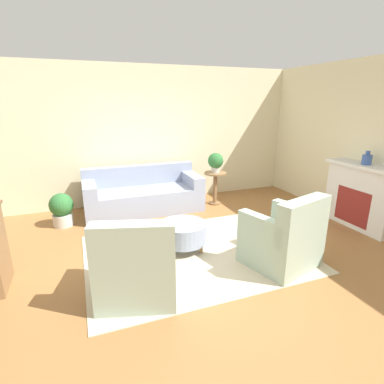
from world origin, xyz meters
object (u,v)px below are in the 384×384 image
ottoman_table (183,232)px  vase_mantel_near (367,159)px  armchair_left (137,267)px  side_table (215,183)px  potted_plant_on_side_table (216,162)px  couch (143,195)px  armchair_right (284,239)px  potted_plant_floor (62,209)px

ottoman_table → vase_mantel_near: 3.25m
armchair_left → ottoman_table: armchair_left is taller
side_table → vase_mantel_near: size_ratio=3.01×
potted_plant_on_side_table → couch: bearing=173.8°
armchair_left → side_table: 3.36m
armchair_right → potted_plant_on_side_table: potted_plant_on_side_table is taller
potted_plant_on_side_table → side_table: bearing=45.0°
side_table → couch: bearing=173.8°
potted_plant_on_side_table → armchair_left: bearing=-129.5°
side_table → potted_plant_on_side_table: bearing=-135.0°
side_table → potted_plant_floor: 2.98m
potted_plant_floor → armchair_right: bearing=-41.9°
armchair_right → vase_mantel_near: bearing=17.2°
ottoman_table → potted_plant_on_side_table: size_ratio=1.67×
armchair_left → vase_mantel_near: 4.07m
armchair_right → ottoman_table: armchair_right is taller
couch → potted_plant_floor: couch is taller
vase_mantel_near → potted_plant_on_side_table: bearing=132.5°
ottoman_table → armchair_left: bearing=-133.2°
side_table → potted_plant_floor: side_table is taller
couch → potted_plant_on_side_table: potted_plant_on_side_table is taller
armchair_left → couch: bearing=76.8°
armchair_right → armchair_left: bearing=180.0°
side_table → potted_plant_floor: (-2.98, -0.12, -0.14)m
ottoman_table → armchair_right: bearing=-39.1°
vase_mantel_near → armchair_left: bearing=-170.9°
potted_plant_on_side_table → potted_plant_floor: (-2.98, -0.12, -0.60)m
armchair_right → ottoman_table: (-1.09, 0.88, -0.11)m
couch → potted_plant_on_side_table: size_ratio=5.53×
couch → ottoman_table: 1.88m
side_table → potted_plant_on_side_table: 0.46m
ottoman_table → side_table: (1.31, 1.71, 0.18)m
armchair_left → potted_plant_on_side_table: bearing=50.5°
side_table → vase_mantel_near: vase_mantel_near is taller
vase_mantel_near → potted_plant_floor: bearing=158.9°
armchair_right → potted_plant_on_side_table: bearing=85.1°
ottoman_table → potted_plant_floor: 2.30m
armchair_right → side_table: 2.60m
armchair_left → armchair_right: bearing=0.0°
armchair_right → side_table: armchair_right is taller
armchair_right → potted_plant_on_side_table: (0.22, 2.59, 0.53)m
potted_plant_floor → vase_mantel_near: bearing=-21.1°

